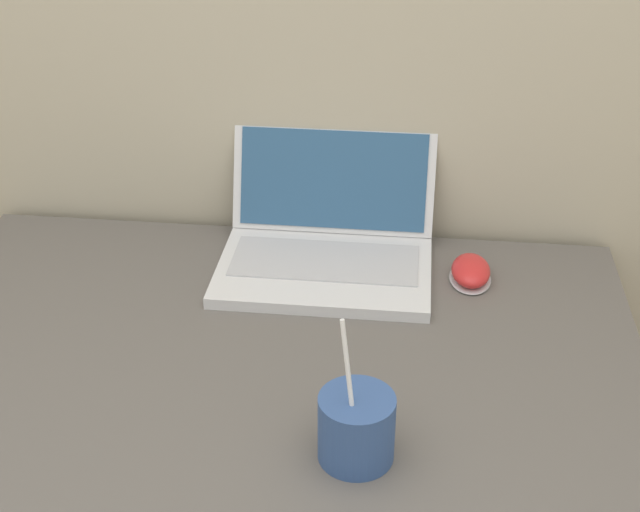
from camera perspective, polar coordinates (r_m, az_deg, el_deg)
name	(u,v)px	position (r m, az deg, el deg)	size (l,w,h in m)	color
laptop	(327,241)	(1.55, 0.45, 0.97)	(0.36, 0.32, 0.20)	silver
drink_cup	(356,426)	(1.14, 2.34, -10.84)	(0.10, 0.10, 0.21)	#33518C
computer_mouse	(471,272)	(1.53, 9.62, -1.00)	(0.07, 0.11, 0.04)	#B2B2B7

